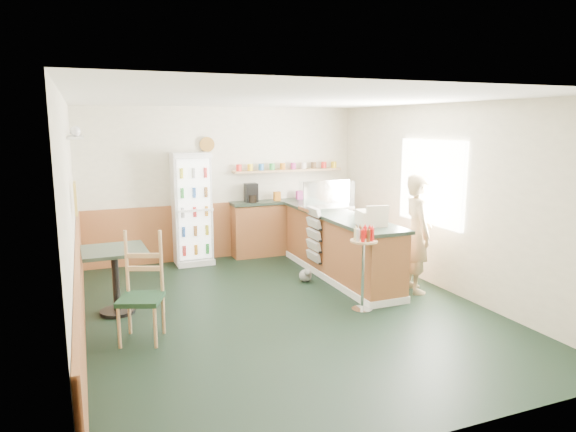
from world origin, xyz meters
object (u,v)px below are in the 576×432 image
drinks_fridge (192,209)px  display_case (327,196)px  condiment_stand (364,254)px  cash_register (371,218)px  cafe_chair (139,284)px  cafe_table (115,268)px  shopkeeper (417,234)px

drinks_fridge → display_case: (1.99, -1.19, 0.28)m
display_case → condiment_stand: 2.04m
cash_register → cafe_chair: 3.25m
display_case → condiment_stand: (-0.41, -1.93, -0.49)m
condiment_stand → cafe_table: (-2.99, 1.09, -0.16)m
display_case → cafe_table: display_case is taller
drinks_fridge → cafe_chair: (-1.21, -2.94, -0.32)m
display_case → shopkeeper: shopkeeper is taller
cash_register → cafe_table: size_ratio=0.44×
condiment_stand → display_case: bearing=77.9°
cafe_chair → condiment_stand: bearing=17.2°
drinks_fridge → cafe_chair: drinks_fridge is taller
drinks_fridge → cafe_chair: bearing=-112.3°
shopkeeper → condiment_stand: (-1.11, -0.40, -0.10)m
cafe_chair → drinks_fridge: bearing=88.6°
display_case → cash_register: 1.42m
condiment_stand → cafe_table: 3.18m
condiment_stand → cafe_chair: 2.79m
display_case → cafe_table: 3.56m
drinks_fridge → cafe_table: bearing=-124.7°
shopkeeper → cafe_table: shopkeeper is taller
display_case → cafe_chair: 3.69m
drinks_fridge → cafe_chair: 3.19m
cash_register → condiment_stand: cash_register is taller
condiment_stand → cafe_table: size_ratio=1.29×
shopkeeper → condiment_stand: 1.19m
drinks_fridge → shopkeeper: size_ratio=1.13×
cafe_chair → shopkeeper: bearing=24.1°
cash_register → cafe_chair: (-3.20, -0.33, -0.47)m
drinks_fridge → shopkeeper: 3.83m
drinks_fridge → cafe_table: 2.50m
cafe_chair → cash_register: bearing=26.9°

